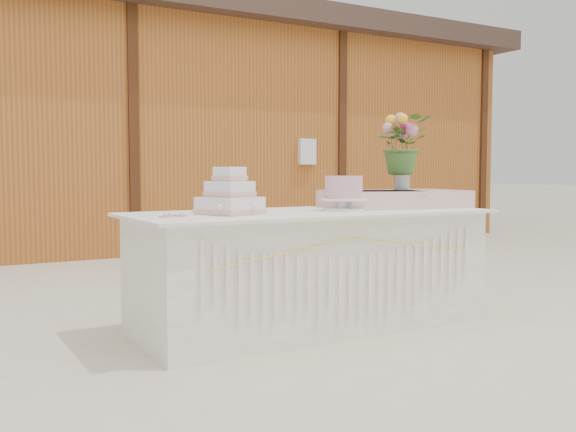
# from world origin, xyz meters

# --- Properties ---
(ground) EXTENTS (80.00, 80.00, 0.00)m
(ground) POSITION_xyz_m (0.00, 0.00, 0.00)
(ground) COLOR beige
(ground) RESTS_ON ground
(barn) EXTENTS (12.60, 4.60, 3.30)m
(barn) POSITION_xyz_m (-0.01, 5.99, 1.68)
(barn) COLOR #A45522
(barn) RESTS_ON ground
(cake_table) EXTENTS (2.40, 1.00, 0.77)m
(cake_table) POSITION_xyz_m (0.00, -0.00, 0.39)
(cake_table) COLOR white
(cake_table) RESTS_ON ground
(wedding_cake) EXTENTS (0.42, 0.42, 0.29)m
(wedding_cake) POSITION_xyz_m (-0.59, -0.02, 0.87)
(wedding_cake) COLOR white
(wedding_cake) RESTS_ON cake_table
(pink_cake_stand) EXTENTS (0.32, 0.32, 0.23)m
(pink_cake_stand) POSITION_xyz_m (0.23, -0.05, 0.90)
(pink_cake_stand) COLOR white
(pink_cake_stand) RESTS_ON cake_table
(satin_runner) EXTENTS (1.06, 0.71, 0.12)m
(satin_runner) POSITION_xyz_m (0.75, 0.07, 0.83)
(satin_runner) COLOR beige
(satin_runner) RESTS_ON cake_table
(flower_vase) EXTENTS (0.12, 0.12, 0.16)m
(flower_vase) POSITION_xyz_m (0.86, 0.11, 0.97)
(flower_vase) COLOR #BABBBF
(flower_vase) RESTS_ON satin_runner
(bouquet) EXTENTS (0.41, 0.36, 0.43)m
(bouquet) POSITION_xyz_m (0.86, 0.11, 1.27)
(bouquet) COLOR #406829
(bouquet) RESTS_ON flower_vase
(loose_flowers) EXTENTS (0.28, 0.38, 0.02)m
(loose_flowers) POSITION_xyz_m (-0.98, 0.04, 0.78)
(loose_flowers) COLOR #CB7C8A
(loose_flowers) RESTS_ON cake_table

